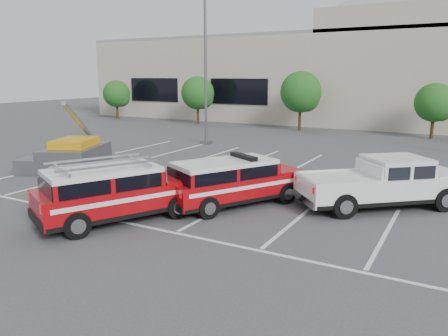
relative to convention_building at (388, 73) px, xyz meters
The scene contains 12 objects.
ground 32.21m from the convention_building, 90.33° to the right, with size 120.00×120.00×0.00m, color #3D3D40.
stall_markings 27.77m from the convention_building, 90.38° to the right, with size 23.00×15.00×0.01m, color silver.
convention_building is the anchor object (origin of this frame).
tree_far_left 27.03m from the convention_building, 158.63° to the right, with size 2.77×2.77×3.99m.
tree_left 18.11m from the convention_building, 146.95° to the right, with size 3.07×3.07×4.42m.
tree_mid_left 11.19m from the convention_building, 117.40° to the right, with size 3.37×3.37×4.85m.
tree_mid_right 11.20m from the convention_building, 63.43° to the right, with size 2.77×2.77×3.99m.
light_pole_left 21.49m from the convention_building, 112.39° to the right, with size 0.90×0.60×10.24m.
fire_chief_suv 31.62m from the convention_building, 90.04° to the right, with size 4.07×5.32×1.78m.
white_pickup 29.68m from the convention_building, 80.94° to the right, with size 5.61×5.22×1.75m.
ladder_suv 34.97m from the convention_building, 94.09° to the right, with size 4.00×5.33×1.97m.
utility_rig 31.67m from the convention_building, 108.00° to the right, with size 3.51×4.68×3.37m.
Camera 1 is at (7.13, -12.71, 4.54)m, focal length 35.00 mm.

